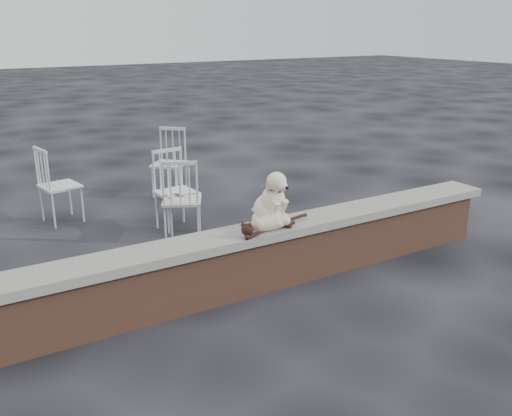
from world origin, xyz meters
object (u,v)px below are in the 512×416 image
dog (269,197)px  chair_d (169,163)px  chair_b (177,191)px  chair_c (182,199)px  cat (270,222)px  chair_e (60,185)px

dog → chair_d: (0.31, 3.10, -0.37)m
dog → chair_d: size_ratio=0.55×
chair_b → chair_c: size_ratio=1.00×
chair_d → chair_c: size_ratio=1.00×
cat → chair_e: chair_e is taller
dog → chair_b: size_ratio=0.55×
cat → chair_c: (-0.14, 1.60, -0.19)m
cat → chair_c: 1.62m
chair_c → chair_d: bearing=-80.4°
dog → chair_c: bearing=91.9°
cat → chair_d: 3.28m
chair_e → dog: bearing=-165.5°
cat → chair_d: size_ratio=1.00×
chair_e → chair_b: same height
chair_b → cat: bearing=-93.2°
chair_e → chair_d: bearing=-87.0°
cat → chair_e: (-1.17, 2.89, -0.19)m
chair_e → chair_d: size_ratio=1.00×
chair_e → chair_c: size_ratio=1.00×
dog → cat: size_ratio=0.55×
chair_e → cat: bearing=-168.0°
cat → chair_b: bearing=85.6°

